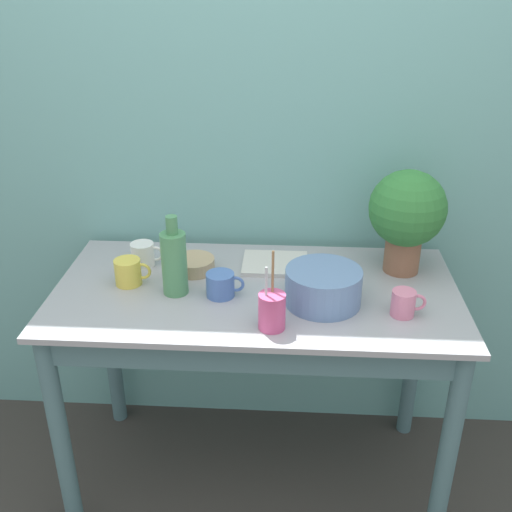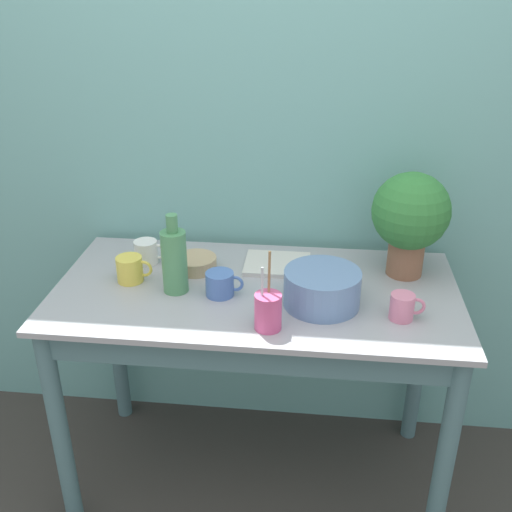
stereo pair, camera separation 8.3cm
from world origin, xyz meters
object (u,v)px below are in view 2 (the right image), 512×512
Objects in this scene: mug_blue at (220,284)px; mug_yellow at (130,269)px; mug_pink at (403,307)px; tray_board at (277,264)px; mug_white at (147,252)px; bottle_tall at (174,260)px; bowl_small_tan at (196,263)px; bowl_wash_large at (322,288)px; utensil_cup at (268,311)px; potted_plant at (410,216)px.

mug_yellow is at bearing 169.16° from mug_blue.
mug_pink reaches higher than tray_board.
bottle_tall is at bearing -51.51° from mug_white.
mug_yellow is 0.53× the size of tray_board.
bowl_small_tan is at bearing 124.45° from mug_blue.
mug_pink reaches higher than bowl_small_tan.
bowl_wash_large is 1.65× the size of bowl_small_tan.
tray_board is (0.49, 0.16, -0.04)m from mug_yellow.
mug_blue reaches higher than tray_board.
bowl_small_tan is (-0.44, 0.19, -0.03)m from bowl_wash_large.
mug_white is (-0.15, 0.19, -0.07)m from bottle_tall.
utensil_cup is at bearing -166.42° from mug_pink.
bowl_small_tan is 0.64× the size of tray_board.
mug_yellow is at bearing -96.87° from mug_white.
mug_white is 0.51× the size of tray_board.
mug_white is 0.49× the size of utensil_cup.
bottle_tall is (-0.76, -0.20, -0.11)m from potted_plant.
mug_blue is at bearing 175.74° from bowl_wash_large.
mug_yellow is at bearing -170.46° from potted_plant.
utensil_cup reaches higher than bowl_small_tan.
mug_blue is 0.85× the size of bowl_small_tan.
mug_white is 0.61m from utensil_cup.
mug_white reaches higher than bowl_small_tan.
bowl_wash_large reaches higher than mug_pink.
mug_white reaches higher than mug_pink.
bowl_wash_large is 1.94× the size of mug_blue.
potted_plant is 0.93m from mug_white.
mug_yellow is (-0.02, -0.14, 0.00)m from mug_white.
bowl_wash_large is (-0.28, -0.24, -0.16)m from potted_plant.
bowl_wash_large is 0.67m from mug_white.
utensil_cup is (-0.44, -0.40, -0.16)m from potted_plant.
bowl_small_tan is 0.62× the size of utensil_cup.
potted_plant reaches higher than mug_yellow.
mug_yellow is at bearing 170.82° from mug_pink.
bottle_tall is 0.17m from mug_blue.
potted_plant is 2.93× the size of mug_blue.
bottle_tall is 0.18m from bowl_small_tan.
bottle_tall is at bearing 175.53° from bowl_wash_large.
bowl_wash_large is 0.22m from utensil_cup.
mug_yellow is at bearing 153.80° from utensil_cup.
bowl_small_tan is (0.04, 0.16, -0.09)m from bottle_tall.
mug_yellow reaches higher than mug_white.
potted_plant reaches higher than bowl_wash_large.
utensil_cup is 0.41m from tray_board.
potted_plant is 1.51× the size of bowl_wash_large.
mug_pink is at bearing -13.48° from bowl_wash_large.
tray_board is at bearing 90.47° from utensil_cup.
tray_board is at bearing 53.18° from mug_blue.
potted_plant is at bearing 82.72° from mug_pink.
mug_blue is (0.32, -0.06, -0.00)m from mug_yellow.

